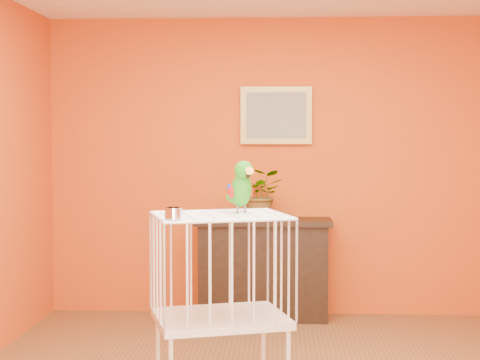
{
  "coord_description": "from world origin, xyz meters",
  "views": [
    {
      "loc": [
        0.02,
        -4.2,
        1.56
      ],
      "look_at": [
        -0.2,
        0.02,
        1.31
      ],
      "focal_mm": 55.0,
      "sensor_mm": 36.0,
      "label": 1
    }
  ],
  "objects": [
    {
      "name": "room_shell",
      "position": [
        0.0,
        0.0,
        1.58
      ],
      "size": [
        4.5,
        4.5,
        4.5
      ],
      "color": "#C44212",
      "rests_on": "ground"
    },
    {
      "name": "console_cabinet",
      "position": [
        -0.11,
        2.04,
        0.43
      ],
      "size": [
        1.16,
        0.42,
        0.86
      ],
      "color": "black",
      "rests_on": "ground"
    },
    {
      "name": "potted_plant",
      "position": [
        -0.12,
        2.0,
        1.03
      ],
      "size": [
        0.44,
        0.47,
        0.33
      ],
      "primitive_type": "imported",
      "rotation": [
        0.0,
        0.0,
        -0.12
      ],
      "color": "#26722D",
      "rests_on": "console_cabinet"
    },
    {
      "name": "framed_picture",
      "position": [
        0.0,
        2.22,
        1.75
      ],
      "size": [
        0.62,
        0.04,
        0.5
      ],
      "color": "olive",
      "rests_on": "room_shell"
    },
    {
      "name": "birdcage",
      "position": [
        -0.31,
        -0.08,
        0.58
      ],
      "size": [
        0.86,
        0.75,
        1.12
      ],
      "rotation": [
        0.0,
        0.0,
        0.3
      ],
      "color": "white",
      "rests_on": "ground"
    },
    {
      "name": "feed_cup",
      "position": [
        -0.53,
        -0.36,
        1.16
      ],
      "size": [
        0.09,
        0.09,
        0.06
      ],
      "primitive_type": "cylinder",
      "color": "silver",
      "rests_on": "birdcage"
    },
    {
      "name": "parrot",
      "position": [
        -0.19,
        0.01,
        1.28
      ],
      "size": [
        0.19,
        0.27,
        0.31
      ],
      "rotation": [
        0.0,
        0.0,
        0.5
      ],
      "color": "#59544C",
      "rests_on": "birdcage"
    }
  ]
}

